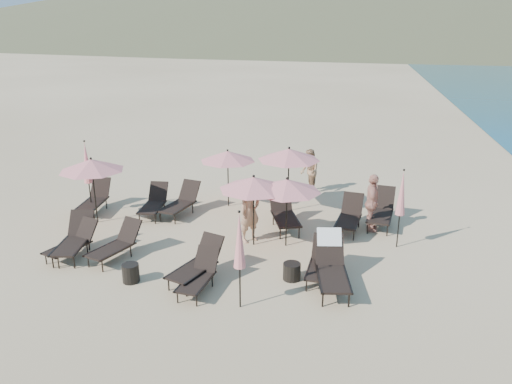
% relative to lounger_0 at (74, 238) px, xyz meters
% --- Properties ---
extents(ground, '(800.00, 800.00, 0.00)m').
position_rel_lounger_0_xyz_m(ground, '(4.71, -0.51, -0.48)').
color(ground, '#D6BA8C').
rests_on(ground, ground).
extents(lounger_0, '(0.95, 1.85, 1.02)m').
position_rel_lounger_0_xyz_m(lounger_0, '(0.00, 0.00, 0.00)').
color(lounger_0, black).
rests_on(lounger_0, ground).
extents(lounger_1, '(1.12, 1.73, 0.93)m').
position_rel_lounger_0_xyz_m(lounger_1, '(1.23, -0.01, -0.04)').
color(lounger_1, black).
rests_on(lounger_1, ground).
extents(lounger_2, '(0.72, 1.54, 0.86)m').
position_rel_lounger_0_xyz_m(lounger_2, '(3.89, -1.18, -0.08)').
color(lounger_2, black).
rests_on(lounger_2, ground).
extents(lounger_3, '(1.16, 1.79, 0.96)m').
position_rel_lounger_0_xyz_m(lounger_3, '(3.70, -0.70, -0.03)').
color(lounger_3, black).
rests_on(lounger_3, ground).
extents(lounger_4, '(0.68, 1.61, 0.91)m').
position_rel_lounger_0_xyz_m(lounger_4, '(6.67, -0.03, -0.05)').
color(lounger_4, black).
rests_on(lounger_4, ground).
extents(lounger_5, '(1.01, 1.99, 1.19)m').
position_rel_lounger_0_xyz_m(lounger_5, '(6.92, -0.35, 0.09)').
color(lounger_5, black).
rests_on(lounger_5, ground).
extents(lounger_6, '(0.82, 1.75, 0.97)m').
position_rel_lounger_0_xyz_m(lounger_6, '(-1.10, 3.16, -0.02)').
color(lounger_6, black).
rests_on(lounger_6, ground).
extents(lounger_7, '(0.76, 1.68, 0.94)m').
position_rel_lounger_0_xyz_m(lounger_7, '(0.96, 3.23, -0.04)').
color(lounger_7, black).
rests_on(lounger_7, ground).
extents(lounger_8, '(1.02, 1.83, 0.99)m').
position_rel_lounger_0_xyz_m(lounger_8, '(1.82, 3.43, -0.01)').
color(lounger_8, black).
rests_on(lounger_8, ground).
extents(lounger_9, '(1.25, 1.93, 1.04)m').
position_rel_lounger_0_xyz_m(lounger_9, '(5.30, 2.98, 0.01)').
color(lounger_9, black).
rests_on(lounger_9, ground).
extents(lounger_10, '(0.86, 1.76, 0.97)m').
position_rel_lounger_0_xyz_m(lounger_10, '(7.27, 3.24, -0.02)').
color(lounger_10, black).
rests_on(lounger_10, ground).
extents(lounger_11, '(0.93, 1.90, 1.05)m').
position_rel_lounger_0_xyz_m(lounger_11, '(8.23, 3.83, 0.01)').
color(lounger_11, black).
rests_on(lounger_11, ground).
extents(lounger_12, '(1.04, 1.64, 0.88)m').
position_rel_lounger_0_xyz_m(lounger_12, '(0.02, -0.10, -0.06)').
color(lounger_12, black).
rests_on(lounger_12, ground).
extents(umbrella_open_0, '(1.98, 1.98, 2.13)m').
position_rel_lounger_0_xyz_m(umbrella_open_0, '(-0.57, 2.25, 1.41)').
color(umbrella_open_0, black).
rests_on(umbrella_open_0, ground).
extents(umbrella_open_1, '(1.93, 1.93, 2.08)m').
position_rel_lounger_0_xyz_m(umbrella_open_1, '(4.64, 1.57, 1.36)').
color(umbrella_open_1, black).
rests_on(umbrella_open_1, ground).
extents(umbrella_open_2, '(1.89, 1.89, 2.03)m').
position_rel_lounger_0_xyz_m(umbrella_open_2, '(5.55, 1.69, 1.32)').
color(umbrella_open_2, black).
rests_on(umbrella_open_2, ground).
extents(umbrella_open_3, '(1.87, 1.87, 2.01)m').
position_rel_lounger_0_xyz_m(umbrella_open_3, '(3.14, 4.52, 1.31)').
color(umbrella_open_3, black).
rests_on(umbrella_open_3, ground).
extents(umbrella_open_4, '(2.06, 2.06, 2.21)m').
position_rel_lounger_0_xyz_m(umbrella_open_4, '(5.22, 4.46, 1.48)').
color(umbrella_open_4, black).
rests_on(umbrella_open_4, ground).
extents(umbrella_closed_0, '(0.27, 0.27, 2.30)m').
position_rel_lounger_0_xyz_m(umbrella_closed_0, '(5.01, -1.73, 1.12)').
color(umbrella_closed_0, black).
rests_on(umbrella_closed_0, ground).
extents(umbrella_closed_1, '(0.27, 0.27, 2.29)m').
position_rel_lounger_0_xyz_m(umbrella_closed_1, '(8.63, 2.21, 1.12)').
color(umbrella_closed_1, black).
rests_on(umbrella_closed_1, ground).
extents(umbrella_closed_2, '(0.29, 0.29, 2.48)m').
position_rel_lounger_0_xyz_m(umbrella_closed_2, '(-1.14, 2.96, 1.25)').
color(umbrella_closed_2, black).
rests_on(umbrella_closed_2, ground).
extents(side_table_0, '(0.42, 0.42, 0.46)m').
position_rel_lounger_0_xyz_m(side_table_0, '(2.14, -1.13, -0.25)').
color(side_table_0, black).
rests_on(side_table_0, ground).
extents(side_table_1, '(0.44, 0.44, 0.43)m').
position_rel_lounger_0_xyz_m(side_table_1, '(5.97, -0.24, -0.26)').
color(side_table_1, black).
rests_on(side_table_1, ground).
extents(beachgoer_a, '(0.78, 0.81, 1.87)m').
position_rel_lounger_0_xyz_m(beachgoer_a, '(4.48, 1.82, 0.46)').
color(beachgoer_a, tan).
rests_on(beachgoer_a, ground).
extents(beachgoer_b, '(0.88, 0.97, 1.63)m').
position_rel_lounger_0_xyz_m(beachgoer_b, '(5.71, 6.57, 0.34)').
color(beachgoer_b, '#A67A55').
rests_on(beachgoer_b, ground).
extents(beachgoer_c, '(0.45, 1.04, 1.77)m').
position_rel_lounger_0_xyz_m(beachgoer_c, '(7.90, 3.30, 0.41)').
color(beachgoer_c, tan).
rests_on(beachgoer_c, ground).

